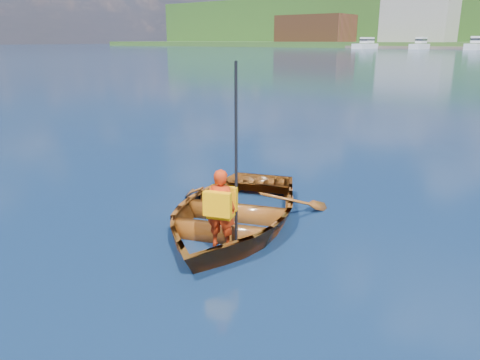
% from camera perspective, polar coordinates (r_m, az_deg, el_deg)
% --- Properties ---
extents(ground, '(600.00, 600.00, 0.00)m').
position_cam_1_polar(ground, '(7.37, -7.86, -3.95)').
color(ground, '#122B3E').
rests_on(ground, ground).
extents(rowboat, '(3.60, 4.18, 0.73)m').
position_cam_1_polar(rowboat, '(6.71, -0.97, -3.95)').
color(rowboat, brown).
rests_on(rowboat, ground).
extents(child_paddler, '(0.44, 0.44, 2.25)m').
position_cam_1_polar(child_paddler, '(5.72, -2.31, -3.23)').
color(child_paddler, red).
rests_on(child_paddler, ground).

